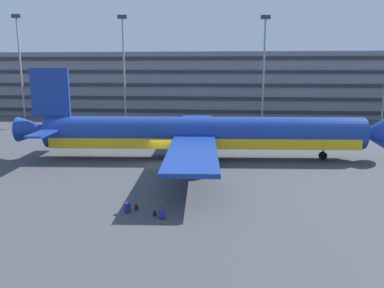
{
  "coord_description": "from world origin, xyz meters",
  "views": [
    {
      "loc": [
        7.11,
        -39.21,
        10.11
      ],
      "look_at": [
        3.73,
        -3.97,
        3.0
      ],
      "focal_mm": 35.12,
      "sensor_mm": 36.0,
      "label": 1
    }
  ],
  "objects": [
    {
      "name": "ground_plane",
      "position": [
        0.0,
        0.0,
        0.0
      ],
      "size": [
        600.0,
        600.0,
        0.0
      ],
      "primitive_type": "plane",
      "color": "#424449"
    },
    {
      "name": "terminal_structure",
      "position": [
        0.0,
        48.27,
        6.79
      ],
      "size": [
        136.85,
        18.41,
        13.58
      ],
      "color": "slate",
      "rests_on": "ground_plane"
    },
    {
      "name": "airliner",
      "position": [
        4.01,
        2.44,
        2.87
      ],
      "size": [
        41.52,
        33.69,
        10.2
      ],
      "color": "navy",
      "rests_on": "ground_plane"
    },
    {
      "name": "light_mast_far_left",
      "position": [
        -34.61,
        34.18,
        11.98
      ],
      "size": [
        1.8,
        0.5,
        20.61
      ],
      "color": "gray",
      "rests_on": "ground_plane"
    },
    {
      "name": "light_mast_left",
      "position": [
        -13.32,
        34.18,
        11.77
      ],
      "size": [
        1.8,
        0.5,
        20.2
      ],
      "color": "gray",
      "rests_on": "ground_plane"
    },
    {
      "name": "light_mast_center_left",
      "position": [
        13.74,
        34.18,
        11.57
      ],
      "size": [
        1.8,
        0.5,
        19.82
      ],
      "color": "gray",
      "rests_on": "ground_plane"
    },
    {
      "name": "suitcase_navy",
      "position": [
        0.07,
        -14.36,
        0.39
      ],
      "size": [
        0.41,
        0.5,
        0.84
      ],
      "color": "navy",
      "rests_on": "ground_plane"
    },
    {
      "name": "suitcase_purple",
      "position": [
        2.76,
        -15.27,
        0.37
      ],
      "size": [
        0.4,
        0.49,
        0.9
      ],
      "color": "navy",
      "rests_on": "ground_plane"
    },
    {
      "name": "backpack_upright",
      "position": [
        0.62,
        -13.78,
        0.22
      ],
      "size": [
        0.37,
        0.36,
        0.51
      ],
      "color": "maroon",
      "rests_on": "ground_plane"
    },
    {
      "name": "backpack_laid_flat",
      "position": [
        2.18,
        -14.86,
        0.2
      ],
      "size": [
        0.32,
        0.36,
        0.47
      ],
      "color": "black",
      "rests_on": "ground_plane"
    }
  ]
}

